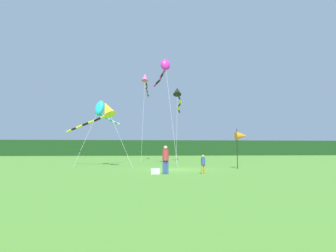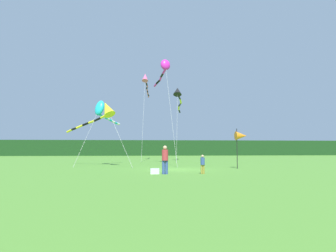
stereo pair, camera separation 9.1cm
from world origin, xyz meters
name	(u,v)px [view 1 (the left image)]	position (x,y,z in m)	size (l,w,h in m)	color
ground_plane	(176,170)	(0.00, 0.00, 0.00)	(120.00, 120.00, 0.00)	#4C842D
distant_treeline	(151,148)	(0.00, 45.00, 1.73)	(108.00, 2.93, 3.46)	#193D19
person_adult	(166,158)	(-1.15, -3.95, 0.98)	(0.39, 0.39, 1.76)	#334C8C
person_child	(203,163)	(1.20, -4.01, 0.66)	(0.26, 0.26, 1.18)	olive
cooler_box	(155,171)	(-1.77, -3.77, 0.17)	(0.54, 0.36, 0.34)	silver
banner_flag_pole	(241,136)	(5.29, 0.50, 2.56)	(0.90, 0.70, 3.16)	black
kite_yellow	(104,111)	(-5.94, 4.70, 4.99)	(6.82, 6.21, 6.02)	#B2B2B2
kite_black	(178,94)	(2.04, 14.09, 8.42)	(1.93, 10.44, 9.35)	#B2B2B2
kite_rainbow	(145,81)	(-1.96, 16.74, 10.67)	(1.21, 10.16, 11.62)	#B2B2B2
kite_magenta	(164,68)	(-0.33, 6.39, 9.58)	(1.70, 7.19, 10.39)	#B2B2B2
kite_cyan	(101,110)	(-6.40, 6.08, 5.26)	(3.50, 5.60, 6.22)	#B2B2B2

